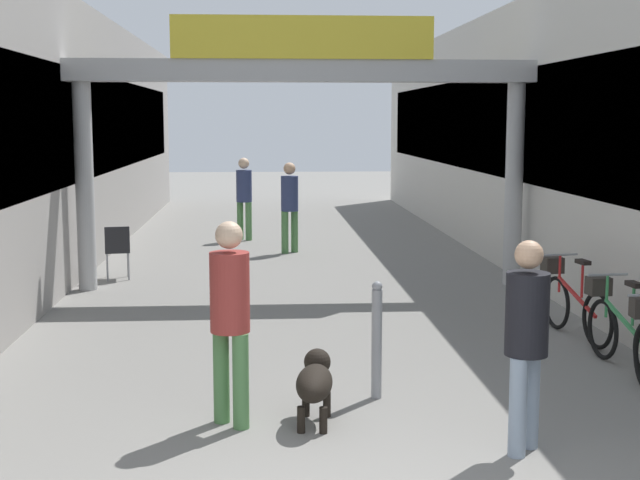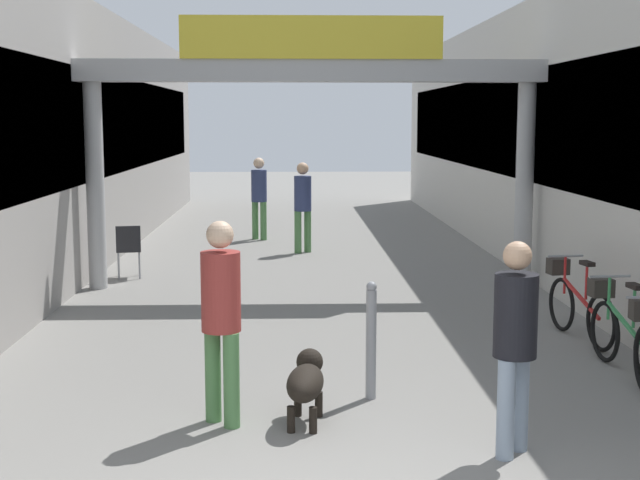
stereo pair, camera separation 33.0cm
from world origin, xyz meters
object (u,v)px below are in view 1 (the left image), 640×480
(pedestrian_elderly_walking, at_px, (244,193))
(bicycle_green_third, at_px, (621,329))
(bollard_post_metal, at_px, (377,339))
(cafe_chair_black_nearer, at_px, (117,247))
(pedestrian_with_dog, at_px, (230,309))
(pedestrian_companion, at_px, (527,332))
(bicycle_red_farthest, at_px, (572,301))
(pedestrian_carrying_crate, at_px, (290,201))
(dog_on_leash, at_px, (315,381))

(pedestrian_elderly_walking, xyz_separation_m, bicycle_green_third, (4.15, -10.49, -0.60))
(bollard_post_metal, distance_m, cafe_chair_black_nearer, 7.40)
(pedestrian_with_dog, relative_size, bicycle_green_third, 1.06)
(pedestrian_with_dog, height_order, bollard_post_metal, pedestrian_with_dog)
(pedestrian_companion, bearing_deg, cafe_chair_black_nearer, 119.01)
(bollard_post_metal, height_order, cafe_chair_black_nearer, bollard_post_metal)
(bicycle_red_farthest, height_order, cafe_chair_black_nearer, bicycle_red_farthest)
(pedestrian_carrying_crate, height_order, bicycle_green_third, pedestrian_carrying_crate)
(pedestrian_with_dog, height_order, pedestrian_carrying_crate, pedestrian_carrying_crate)
(pedestrian_companion, relative_size, pedestrian_elderly_walking, 0.95)
(pedestrian_elderly_walking, height_order, bollard_post_metal, pedestrian_elderly_walking)
(pedestrian_with_dog, relative_size, pedestrian_carrying_crate, 0.99)
(bicycle_green_third, relative_size, cafe_chair_black_nearer, 1.90)
(pedestrian_companion, distance_m, bicycle_red_farthest, 4.12)
(pedestrian_carrying_crate, xyz_separation_m, bicycle_red_farthest, (3.20, -7.08, -0.60))
(pedestrian_elderly_walking, xyz_separation_m, dog_on_leash, (0.82, -11.95, -0.67))
(bicycle_red_farthest, bearing_deg, pedestrian_elderly_walking, 114.55)
(cafe_chair_black_nearer, bearing_deg, bicycle_red_farthest, -34.98)
(pedestrian_carrying_crate, relative_size, bicycle_green_third, 1.06)
(bicycle_red_farthest, bearing_deg, bicycle_green_third, -89.23)
(bollard_post_metal, bearing_deg, dog_on_leash, -134.03)
(pedestrian_elderly_walking, relative_size, bicycle_green_third, 1.07)
(bollard_post_metal, relative_size, cafe_chair_black_nearer, 1.27)
(pedestrian_elderly_walking, xyz_separation_m, bicycle_red_farthest, (4.13, -9.05, -0.60))
(pedestrian_carrying_crate, xyz_separation_m, bicycle_green_third, (3.22, -8.52, -0.60))
(pedestrian_companion, xyz_separation_m, pedestrian_elderly_walking, (-2.44, 12.76, 0.06))
(pedestrian_elderly_walking, bearing_deg, pedestrian_with_dog, -89.54)
(pedestrian_with_dog, distance_m, bollard_post_metal, 1.58)
(pedestrian_elderly_walking, relative_size, bollard_post_metal, 1.60)
(pedestrian_carrying_crate, bearing_deg, dog_on_leash, -90.61)
(pedestrian_companion, height_order, dog_on_leash, pedestrian_companion)
(pedestrian_with_dog, relative_size, bicycle_red_farthest, 1.06)
(dog_on_leash, xyz_separation_m, bicycle_red_farthest, (3.31, 2.90, 0.06))
(pedestrian_with_dog, height_order, dog_on_leash, pedestrian_with_dog)
(pedestrian_with_dog, height_order, pedestrian_elderly_walking, pedestrian_elderly_walking)
(pedestrian_with_dog, relative_size, pedestrian_companion, 1.05)
(bicycle_red_farthest, bearing_deg, cafe_chair_black_nearer, 145.02)
(pedestrian_elderly_walking, distance_m, bollard_post_metal, 11.40)
(dog_on_leash, bearing_deg, bicycle_red_farthest, 41.22)
(pedestrian_companion, xyz_separation_m, dog_on_leash, (-1.61, 0.81, -0.60))
(pedestrian_companion, bearing_deg, dog_on_leash, 153.29)
(bollard_post_metal, bearing_deg, pedestrian_with_dog, -153.43)
(pedestrian_companion, height_order, bicycle_green_third, pedestrian_companion)
(pedestrian_with_dog, bearing_deg, bollard_post_metal, 26.57)
(pedestrian_with_dog, xyz_separation_m, cafe_chair_black_nearer, (-2.10, 7.22, -0.49))
(bicycle_green_third, relative_size, bollard_post_metal, 1.50)
(bicycle_red_farthest, bearing_deg, dog_on_leash, -138.78)
(pedestrian_companion, height_order, cafe_chair_black_nearer, pedestrian_companion)
(pedestrian_with_dog, xyz_separation_m, pedestrian_elderly_walking, (-0.10, 11.98, 0.01))
(dog_on_leash, relative_size, cafe_chair_black_nearer, 0.93)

